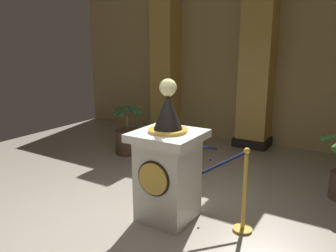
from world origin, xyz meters
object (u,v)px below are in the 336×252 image
Objects in this scene: pedestal_clock at (168,167)px; stanchion_far at (183,167)px; stanchion_near at (244,202)px; potted_palm_left at (128,138)px.

stanchion_far is (-0.31, 0.97, -0.38)m from pedestal_clock.
pedestal_clock is 1.88× the size of stanchion_far.
stanchion_near is 1.09× the size of stanchion_far.
stanchion_far is 0.87× the size of potted_palm_left.
stanchion_near is 1.47m from stanchion_far.
potted_palm_left reaches higher than stanchion_far.
pedestal_clock is 1.63× the size of potted_palm_left.
pedestal_clock is 1.09m from stanchion_far.
stanchion_far is at bearing 149.08° from stanchion_near.
potted_palm_left is at bearing 139.02° from pedestal_clock.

